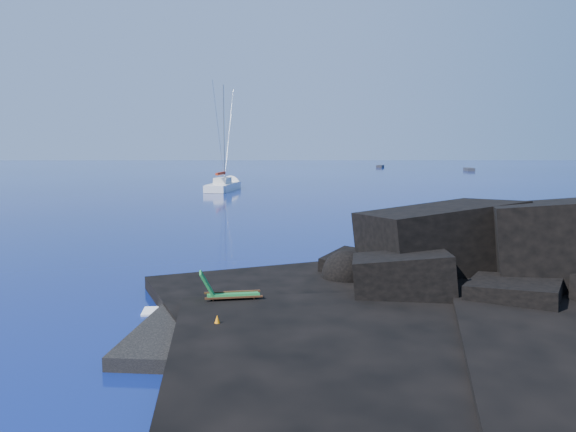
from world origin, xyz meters
name	(u,v)px	position (x,y,z in m)	size (l,w,h in m)	color
ground	(128,342)	(0.00, 0.00, 0.00)	(400.00, 400.00, 0.00)	#04103A
headland	(555,308)	(13.00, 3.00, 0.00)	(24.00, 24.00, 3.60)	black
beach	(296,335)	(4.50, 0.50, 0.00)	(8.50, 6.00, 0.70)	black
surf_foam	(306,293)	(5.00, 5.00, 0.00)	(10.00, 8.00, 0.06)	white
sailboat	(224,190)	(-2.56, 52.20, 0.00)	(2.50, 11.91, 12.49)	white
deck_chair	(233,287)	(2.65, 2.08, 0.96)	(1.78, 0.78, 1.22)	#197231
towel	(363,305)	(6.61, 2.08, 0.38)	(2.09, 0.99, 0.06)	silver
sunbather	(363,301)	(6.61, 2.08, 0.51)	(1.64, 0.40, 0.22)	#B1725D
marker_cone	(217,324)	(2.44, -0.37, 0.60)	(0.33, 0.33, 0.50)	orange
distant_boat_a	(380,167)	(29.20, 124.88, 0.00)	(1.38, 4.45, 0.59)	#242327
distant_boat_b	(469,171)	(44.87, 105.51, 0.00)	(1.48, 4.76, 0.63)	#27282C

